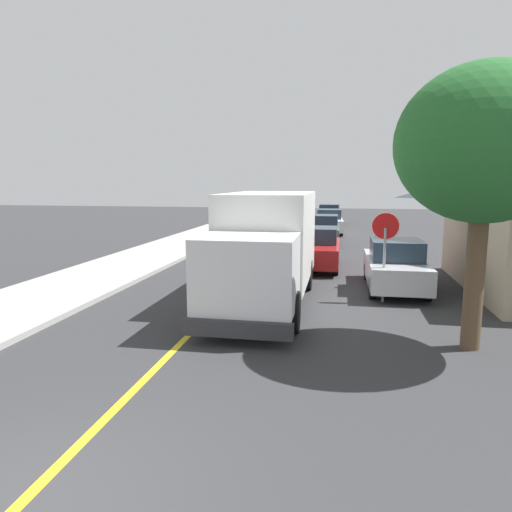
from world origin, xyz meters
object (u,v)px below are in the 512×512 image
parked_car_mid (323,231)px  stop_sign (385,240)px  parked_car_near (317,249)px  parked_car_far (329,222)px  street_tree_far_side (484,145)px  parked_car_furthest (329,215)px  box_truck (266,244)px  parked_van_across (395,266)px

parked_car_mid → stop_sign: size_ratio=1.66×
parked_car_near → parked_car_far: bearing=89.4°
stop_sign → street_tree_far_side: (1.51, -3.75, 2.39)m
parked_car_mid → parked_car_furthest: 12.93m
box_truck → parked_car_furthest: 26.41m
parked_car_far → parked_car_near: bearing=-90.6°
parked_car_mid → parked_van_across: 11.30m
street_tree_far_side → parked_car_furthest: bearing=97.3°
parked_car_mid → parked_car_furthest: size_ratio=0.99×
parked_car_furthest → street_tree_far_side: (3.76, -29.32, 3.46)m
parked_car_mid → street_tree_far_side: (3.76, -16.39, 3.46)m
parked_car_mid → parked_car_furthest: (0.00, 12.93, 0.00)m
parked_car_near → street_tree_far_side: bearing=-67.5°
box_truck → street_tree_far_side: 6.23m
parked_car_furthest → street_tree_far_side: size_ratio=0.76×
parked_van_across → parked_car_near: bearing=127.4°
parked_car_mid → stop_sign: (2.25, -12.63, 1.06)m
parked_car_far → stop_sign: stop_sign is taller
box_truck → stop_sign: size_ratio=2.71×
box_truck → parked_car_furthest: (1.13, 26.37, -0.97)m
stop_sign → parked_car_near: bearing=112.9°
parked_car_furthest → street_tree_far_side: street_tree_far_side is taller
parked_car_furthest → stop_sign: 25.69m
parked_car_far → parked_car_furthest: bearing=91.3°
box_truck → parked_car_near: 6.25m
stop_sign → parked_car_furthest: bearing=95.0°
parked_car_near → parked_car_far: 13.14m
box_truck → stop_sign: box_truck is taller
parked_van_across → stop_sign: 2.06m
parked_car_furthest → parked_van_across: size_ratio=1.01×
parked_car_far → parked_van_across: bearing=-81.1°
parked_car_far → parked_car_mid: bearing=-91.6°
parked_car_furthest → street_tree_far_side: bearing=-82.7°
parked_car_mid → street_tree_far_side: bearing=-77.1°
parked_car_mid → stop_sign: 12.88m
box_truck → parked_car_furthest: bearing=87.5°
parked_van_across → parked_car_mid: bearing=104.2°
parked_car_mid → parked_car_far: bearing=88.4°
parked_car_far → stop_sign: (2.09, -18.40, 1.06)m
street_tree_far_side → parked_car_mid: bearing=102.9°
box_truck → parked_car_far: (1.29, 19.20, -0.97)m
parked_car_far → parked_car_furthest: same height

